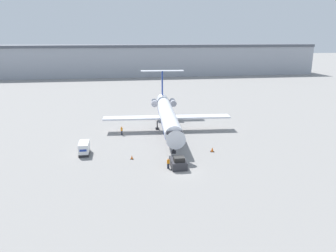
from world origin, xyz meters
name	(u,v)px	position (x,y,z in m)	size (l,w,h in m)	color
ground_plane	(180,170)	(0.00, 0.00, 0.00)	(600.00, 600.00, 0.00)	gray
terminal_building	(135,60)	(0.00, 120.00, 7.53)	(180.00, 16.80, 15.01)	#9EA3AD
airplane_main	(167,114)	(1.18, 21.22, 3.53)	(26.84, 33.88, 11.07)	silver
pushback_tug	(178,163)	(-0.13, 1.29, 0.73)	(2.29, 3.72, 1.95)	#2D2D33
luggage_cart	(84,148)	(-14.87, 9.35, 1.04)	(1.63, 3.62, 2.07)	#232326
worker_near_tug	(168,163)	(-1.71, 1.02, 0.85)	(0.40, 0.24, 1.63)	#232838
worker_by_wing	(122,130)	(-8.39, 19.54, 0.95)	(0.40, 0.25, 1.80)	#232838
traffic_cone_left	(132,157)	(-6.99, 5.72, 0.33)	(0.50, 0.50, 0.69)	black
traffic_cone_right	(212,150)	(6.99, 7.18, 0.38)	(0.67, 0.67, 0.80)	black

